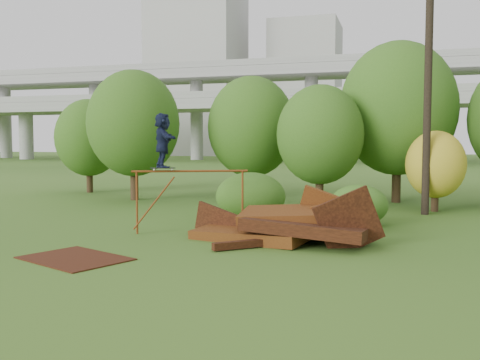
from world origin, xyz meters
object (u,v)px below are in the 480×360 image
(flat_plate, at_px, (75,258))
(utility_pole, at_px, (428,87))
(scrap_pile, at_px, (285,227))
(skater, at_px, (163,140))

(flat_plate, xyz_separation_m, utility_pole, (8.05, 10.37, 4.69))
(scrap_pile, height_order, utility_pole, utility_pole)
(flat_plate, relative_size, utility_pole, 0.26)
(utility_pole, bearing_deg, scrap_pile, -119.94)
(scrap_pile, xyz_separation_m, skater, (-3.68, 0.19, 2.34))
(utility_pole, bearing_deg, flat_plate, -127.82)
(skater, bearing_deg, flat_plate, 135.87)
(scrap_pile, height_order, flat_plate, scrap_pile)
(skater, distance_m, flat_plate, 4.69)
(skater, bearing_deg, utility_pole, -86.03)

